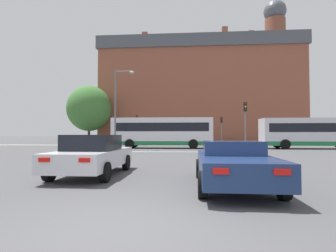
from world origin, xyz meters
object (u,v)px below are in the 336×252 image
Objects in this scene: traffic_light_far_left at (137,125)px; street_lamp_junction at (118,102)px; car_saloon_left at (93,155)px; bus_crossing_trailing at (313,132)px; car_roadster_right at (233,163)px; bus_crossing_lead at (162,132)px; traffic_light_near_right at (245,118)px; pedestrian_waiting at (210,138)px; traffic_light_far_right at (222,126)px.

traffic_light_far_left is 10.27m from street_lamp_junction.
car_saloon_left is 0.44× the size of bus_crossing_trailing.
car_roadster_right is (4.79, -1.76, -0.09)m from car_saloon_left.
bus_crossing_lead reaches higher than car_saloon_left.
pedestrian_waiting is at bearing 98.09° from traffic_light_near_right.
car_saloon_left is 25.94m from traffic_light_far_left.
bus_crossing_lead is 2.53× the size of traffic_light_near_right.
pedestrian_waiting is at bearing 87.50° from car_roadster_right.
car_roadster_right is 15.81m from traffic_light_near_right.
traffic_light_far_right reaches higher than bus_crossing_trailing.
pedestrian_waiting is (6.52, 26.93, 0.30)m from car_saloon_left.
traffic_light_far_left is 10.20m from pedestrian_waiting.
pedestrian_waiting is (5.83, 7.90, -0.72)m from bus_crossing_lead.
traffic_light_far_left is 17.01m from traffic_light_near_right.
car_roadster_right is 19.53m from street_lamp_junction.
traffic_light_far_right is 14.91m from street_lamp_junction.
car_saloon_left is at bearing -122.04° from traffic_light_near_right.
traffic_light_far_left is (-3.45, 25.63, 2.00)m from car_saloon_left.
pedestrian_waiting is at bearing 7.38° from traffic_light_far_left.
traffic_light_far_right is at bearing 84.42° from car_roadster_right.
traffic_light_far_right is 2.15× the size of pedestrian_waiting.
street_lamp_junction is (-11.71, 2.09, 1.83)m from traffic_light_near_right.
car_saloon_left is 2.60× the size of pedestrian_waiting.
traffic_light_far_left is at bearing 134.32° from traffic_light_near_right.
car_saloon_left is 1.21× the size of traffic_light_far_right.
car_roadster_right is 0.46× the size of bus_crossing_trailing.
traffic_light_near_right is (3.64, 15.23, 2.21)m from car_roadster_right.
traffic_light_near_right reaches higher than car_saloon_left.
bus_crossing_trailing is 5.93× the size of pedestrian_waiting.
bus_crossing_trailing is at bearing 9.78° from street_lamp_junction.
bus_crossing_lead is (-4.10, 20.78, 1.10)m from car_roadster_right.
traffic_light_far_right is (7.19, 6.18, 0.82)m from bus_crossing_lead.
traffic_light_near_right is (8.43, 13.47, 2.12)m from car_saloon_left.
street_lamp_junction is at bearing -48.87° from bus_crossing_lead.
bus_crossing_trailing is at bearing -18.44° from traffic_light_far_left.
street_lamp_junction is (-3.97, -3.47, 2.95)m from bus_crossing_lead.
pedestrian_waiting is at bearing 128.31° from traffic_light_far_right.
traffic_light_far_left is at bearing 177.83° from traffic_light_far_right.
traffic_light_near_right is at bearing 54.34° from bus_crossing_lead.
traffic_light_far_left is at bearing -108.44° from bus_crossing_trailing.
bus_crossing_lead is at bearing -139.29° from traffic_light_far_right.
car_saloon_left is 25.18m from bus_crossing_trailing.
street_lamp_junction reaches higher than traffic_light_far_left.
bus_crossing_lead reaches higher than bus_crossing_trailing.
bus_crossing_lead is at bearing 87.67° from car_saloon_left.
traffic_light_far_left is 0.95× the size of traffic_light_near_right.
traffic_light_far_right is 11.75m from traffic_light_near_right.
bus_crossing_trailing reaches higher than pedestrian_waiting.
traffic_light_far_left is 0.52× the size of street_lamp_junction.
bus_crossing_trailing is (16.53, 18.97, 0.96)m from car_saloon_left.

